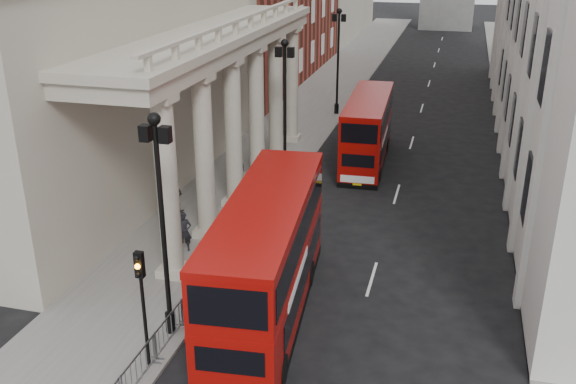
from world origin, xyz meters
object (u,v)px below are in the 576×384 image
Objects in this scene: lamp_post_south at (162,213)px; lamp_post_north at (338,54)px; traffic_light at (141,288)px; pedestrian_b at (175,196)px; lamp_post_mid at (285,102)px; bus_near at (267,257)px; pedestrian_a at (184,232)px; pedestrian_c at (238,166)px; bus_far at (368,129)px.

lamp_post_south and lamp_post_north have the same top height.
pedestrian_b is (-4.52, 12.32, -2.11)m from traffic_light.
pedestrian_b is (-4.42, -5.70, -3.92)m from lamp_post_mid.
lamp_post_mid is 18.11m from traffic_light.
pedestrian_a is (-5.23, 4.06, -1.47)m from bus_near.
pedestrian_b reaches higher than pedestrian_c.
pedestrian_a is at bearing 136.92° from bus_near.
bus_far is at bearing 51.08° from lamp_post_mid.
lamp_post_mid is 0.83× the size of bus_far.
traffic_light is 23.43m from bus_far.
lamp_post_south reaches higher than pedestrian_a.
bus_near is 1.15× the size of bus_far.
lamp_post_south is at bearing -90.00° from lamp_post_north.
lamp_post_south is 32.00m from lamp_post_north.
pedestrian_b is 1.03× the size of pedestrian_c.
pedestrian_a is (-2.12, -25.82, -3.83)m from lamp_post_north.
traffic_light is 0.43× the size of bus_far.
traffic_light is (0.10, -34.02, -1.80)m from lamp_post_north.
bus_far is 5.72× the size of pedestrian_b.
bus_near is at bearing -95.33° from bus_far.
bus_near is (3.11, -13.88, -2.36)m from lamp_post_mid.
pedestrian_b is (-4.42, -21.70, -3.92)m from lamp_post_north.
lamp_post_mid is 16.00m from lamp_post_north.
lamp_post_north is at bearing 62.83° from pedestrian_a.
pedestrian_a is (-6.21, -14.88, -1.15)m from bus_far.
lamp_post_mid reaches higher than pedestrian_b.
bus_far is at bearing 80.21° from traffic_light.
traffic_light reaches higher than pedestrian_a.
bus_far is (3.98, 23.08, -0.88)m from traffic_light.
lamp_post_south is 4.91× the size of pedestrian_c.
lamp_post_north is (0.00, 16.00, 0.00)m from lamp_post_mid.
lamp_post_north is at bearing 108.09° from bus_far.
pedestrian_a is at bearing -93.82° from pedestrian_c.
bus_far reaches higher than pedestrian_c.
pedestrian_c is (1.60, 5.35, -0.02)m from pedestrian_b.
pedestrian_a is at bearing -102.20° from lamp_post_mid.
pedestrian_a is (-2.12, -9.82, -3.83)m from lamp_post_mid.
bus_far is at bearing 30.04° from pedestrian_c.
lamp_post_south reaches higher than pedestrian_c.
bus_near is 6.00× the size of pedestrian_a.
lamp_post_north reaches higher than pedestrian_b.
lamp_post_mid reaches higher than bus_far.
lamp_post_north is (0.00, 32.00, 0.00)m from lamp_post_south.
bus_near is 14.85m from pedestrian_c.
lamp_post_south is 4.77× the size of pedestrian_b.
pedestrian_a is 4.71m from pedestrian_b.
lamp_post_north is at bearing 90.00° from lamp_post_mid.
pedestrian_b is at bearing -130.69° from bus_far.
pedestrian_b is at bearing -127.77° from lamp_post_mid.
bus_far is 16.16m from pedestrian_a.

